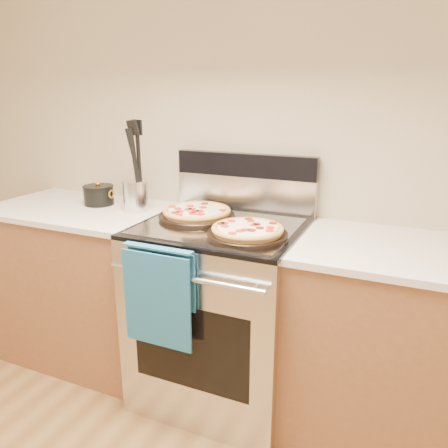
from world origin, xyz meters
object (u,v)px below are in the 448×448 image
at_px(saucepan, 99,196).
at_px(utensil_crock, 136,196).
at_px(pepperoni_pizza_back, 197,213).
at_px(range_body, 221,314).
at_px(pepperoni_pizza_front, 247,231).

bearing_deg(saucepan, utensil_crock, -5.46).
distance_m(pepperoni_pizza_back, utensil_crock, 0.40).
relative_size(range_body, pepperoni_pizza_front, 2.61).
xyz_separation_m(range_body, utensil_crock, (-0.54, 0.09, 0.54)).
distance_m(range_body, saucepan, 0.97).
distance_m(range_body, pepperoni_pizza_back, 0.52).
bearing_deg(utensil_crock, pepperoni_pizza_front, -16.86).
bearing_deg(pepperoni_pizza_back, saucepan, 173.37).
distance_m(pepperoni_pizza_back, pepperoni_pizza_front, 0.37).
xyz_separation_m(pepperoni_pizza_front, utensil_crock, (-0.72, 0.22, 0.04)).
xyz_separation_m(range_body, pepperoni_pizza_back, (-0.15, 0.04, 0.50)).
relative_size(utensil_crock, saucepan, 1.00).
relative_size(pepperoni_pizza_front, saucepan, 2.10).
height_order(pepperoni_pizza_front, saucepan, saucepan).
height_order(range_body, saucepan, saucepan).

